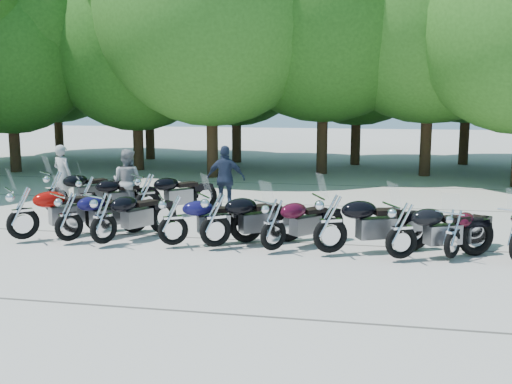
% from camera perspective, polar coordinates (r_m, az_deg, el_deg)
% --- Properties ---
extents(ground, '(90.00, 90.00, 0.00)m').
position_cam_1_polar(ground, '(11.96, -1.35, -6.37)').
color(ground, gray).
rests_on(ground, ground).
extents(tree_1, '(6.97, 6.97, 8.55)m').
position_cam_1_polar(tree_1, '(26.80, -22.53, 12.59)').
color(tree_1, '#3A2614').
rests_on(tree_1, ground).
extents(tree_2, '(7.31, 7.31, 8.97)m').
position_cam_1_polar(tree_2, '(26.04, -11.44, 13.77)').
color(tree_2, '#3A2614').
rests_on(tree_2, ground).
extents(tree_3, '(8.70, 8.70, 10.67)m').
position_cam_1_polar(tree_3, '(23.48, -4.33, 16.90)').
color(tree_3, '#3A2614').
rests_on(tree_3, ground).
extents(tree_4, '(9.13, 9.13, 11.20)m').
position_cam_1_polar(tree_4, '(24.65, 6.54, 17.24)').
color(tree_4, '#3A2614').
rests_on(tree_4, ground).
extents(tree_5, '(9.04, 9.04, 11.10)m').
position_cam_1_polar(tree_5, '(24.78, 16.42, 16.74)').
color(tree_5, '#3A2614').
rests_on(tree_5, ground).
extents(tree_9, '(7.59, 7.59, 9.32)m').
position_cam_1_polar(tree_9, '(33.04, -18.66, 12.86)').
color(tree_9, '#3A2614').
rests_on(tree_9, ground).
extents(tree_10, '(7.78, 7.78, 9.55)m').
position_cam_1_polar(tree_10, '(30.28, -10.32, 13.82)').
color(tree_10, '#3A2614').
rests_on(tree_10, ground).
extents(tree_11, '(7.56, 7.56, 9.28)m').
position_cam_1_polar(tree_11, '(28.45, -1.91, 13.93)').
color(tree_11, '#3A2614').
rests_on(tree_11, ground).
extents(tree_12, '(7.88, 7.88, 9.67)m').
position_cam_1_polar(tree_12, '(27.84, 9.72, 14.38)').
color(tree_12, '#3A2614').
rests_on(tree_12, ground).
extents(tree_13, '(8.31, 8.31, 10.20)m').
position_cam_1_polar(tree_13, '(29.18, 19.74, 14.35)').
color(tree_13, '#3A2614').
rests_on(tree_13, ground).
extents(motorcycle_0, '(2.27, 2.25, 1.39)m').
position_cam_1_polar(motorcycle_0, '(14.05, -21.37, -1.74)').
color(motorcycle_0, '#8E0905').
rests_on(motorcycle_0, ground).
extents(motorcycle_1, '(1.92, 2.21, 1.27)m').
position_cam_1_polar(motorcycle_1, '(13.58, -17.43, -2.13)').
color(motorcycle_1, '#0F0D39').
rests_on(motorcycle_1, ground).
extents(motorcycle_2, '(1.75, 2.35, 1.30)m').
position_cam_1_polar(motorcycle_2, '(13.12, -14.35, -2.31)').
color(motorcycle_2, black).
rests_on(motorcycle_2, ground).
extents(motorcycle_3, '(2.31, 1.66, 1.27)m').
position_cam_1_polar(motorcycle_3, '(12.73, -7.93, -2.53)').
color(motorcycle_3, '#100E3D').
rests_on(motorcycle_3, ground).
extents(motorcycle_4, '(2.39, 1.99, 1.36)m').
position_cam_1_polar(motorcycle_4, '(12.49, -3.89, -2.50)').
color(motorcycle_4, black).
rests_on(motorcycle_4, ground).
extents(motorcycle_5, '(2.01, 2.12, 1.27)m').
position_cam_1_polar(motorcycle_5, '(12.21, 1.66, -2.97)').
color(motorcycle_5, '#380718').
rests_on(motorcycle_5, ground).
extents(motorcycle_6, '(2.61, 1.74, 1.43)m').
position_cam_1_polar(motorcycle_6, '(12.05, 7.11, -2.83)').
color(motorcycle_6, black).
rests_on(motorcycle_6, ground).
extents(motorcycle_7, '(2.41, 1.67, 1.32)m').
position_cam_1_polar(motorcycle_7, '(11.91, 13.71, -3.43)').
color(motorcycle_7, black).
rests_on(motorcycle_7, ground).
extents(motorcycle_8, '(1.62, 2.05, 1.15)m').
position_cam_1_polar(motorcycle_8, '(12.26, 18.25, -3.67)').
color(motorcycle_8, '#3B0816').
rests_on(motorcycle_8, ground).
extents(motorcycle_10, '(2.07, 2.30, 1.34)m').
position_cam_1_polar(motorcycle_10, '(16.92, -18.56, 0.15)').
color(motorcycle_10, black).
rests_on(motorcycle_10, ground).
extents(motorcycle_11, '(2.21, 1.77, 1.24)m').
position_cam_1_polar(motorcycle_11, '(16.26, -15.74, -0.25)').
color(motorcycle_11, black).
rests_on(motorcycle_11, ground).
extents(motorcycle_12, '(2.19, 2.23, 1.35)m').
position_cam_1_polar(motorcycle_12, '(15.72, -10.40, -0.17)').
color(motorcycle_12, black).
rests_on(motorcycle_12, ground).
extents(rider_0, '(0.75, 0.62, 1.78)m').
position_cam_1_polar(rider_0, '(18.25, -17.94, 1.52)').
color(rider_0, '#99999B').
rests_on(rider_0, ground).
extents(rider_1, '(0.95, 0.79, 1.77)m').
position_cam_1_polar(rider_1, '(16.51, -12.16, 0.96)').
color(rider_1, gray).
rests_on(rider_1, ground).
extents(rider_2, '(1.10, 0.51, 1.83)m').
position_cam_1_polar(rider_2, '(16.51, -2.90, 1.27)').
color(rider_2, '#1E283F').
rests_on(rider_2, ground).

